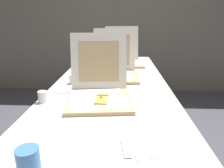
{
  "coord_description": "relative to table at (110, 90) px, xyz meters",
  "views": [
    {
      "loc": [
        0.08,
        -0.86,
        1.23
      ],
      "look_at": [
        0.02,
        0.47,
        0.81
      ],
      "focal_mm": 33.34,
      "sensor_mm": 36.0,
      "label": 1
    }
  ],
  "objects": [
    {
      "name": "cup_printed_front",
      "position": [
        -0.2,
        -0.98,
        0.1
      ],
      "size": [
        0.07,
        0.07,
        0.1
      ],
      "primitive_type": "cylinder",
      "color": "#477FCC",
      "rests_on": "table"
    },
    {
      "name": "napkin_pile",
      "position": [
        0.16,
        -0.82,
        0.05
      ],
      "size": [
        0.16,
        0.15,
        0.01
      ],
      "color": "white",
      "rests_on": "table"
    },
    {
      "name": "pizza_box_front",
      "position": [
        -0.05,
        -0.3,
        0.1
      ],
      "size": [
        0.42,
        0.5,
        0.39
      ],
      "rotation": [
        0.0,
        0.0,
        0.1
      ],
      "color": "tan",
      "rests_on": "table"
    },
    {
      "name": "pizza_box_middle",
      "position": [
        0.03,
        0.22,
        0.1
      ],
      "size": [
        0.4,
        0.44,
        0.4
      ],
      "rotation": [
        0.0,
        0.0,
        0.05
      ],
      "color": "tan",
      "rests_on": "table"
    },
    {
      "name": "cup_white_far",
      "position": [
        -0.24,
        0.4,
        0.08
      ],
      "size": [
        0.05,
        0.05,
        0.07
      ],
      "primitive_type": "cylinder",
      "color": "white",
      "rests_on": "table"
    },
    {
      "name": "wall_back",
      "position": [
        0.0,
        2.05,
        0.6
      ],
      "size": [
        10.0,
        0.1,
        2.6
      ],
      "primitive_type": "cube",
      "color": "gray",
      "rests_on": "ground"
    },
    {
      "name": "pizza_box_back",
      "position": [
        0.11,
        0.74,
        0.1
      ],
      "size": [
        0.43,
        0.49,
        0.39
      ],
      "rotation": [
        0.0,
        0.0,
        0.13
      ],
      "color": "tan",
      "rests_on": "table"
    },
    {
      "name": "table",
      "position": [
        0.0,
        0.0,
        0.0
      ],
      "size": [
        0.87,
        2.36,
        0.75
      ],
      "color": "silver",
      "rests_on": "ground"
    },
    {
      "name": "cup_white_near_left",
      "position": [
        -0.39,
        -0.37,
        0.08
      ],
      "size": [
        0.05,
        0.05,
        0.07
      ],
      "primitive_type": "cylinder",
      "color": "white",
      "rests_on": "table"
    },
    {
      "name": "cup_white_mid",
      "position": [
        -0.29,
        0.01,
        0.08
      ],
      "size": [
        0.05,
        0.05,
        0.07
      ],
      "primitive_type": "cylinder",
      "color": "white",
      "rests_on": "table"
    }
  ]
}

